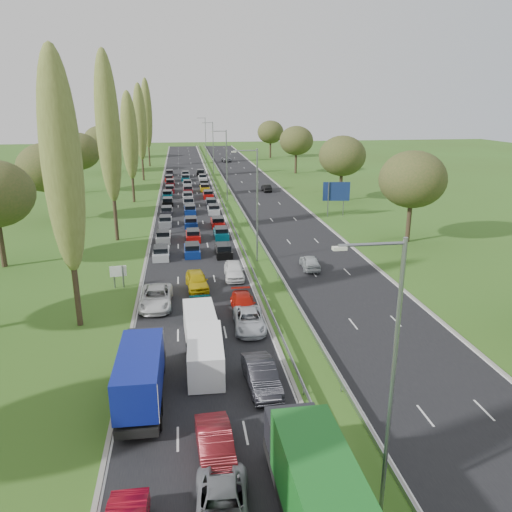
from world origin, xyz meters
TOP-DOWN VIEW (x-y plane):
  - ground at (4.50, 80.00)m, footprint 260.00×260.00m
  - near_carriageway at (-2.25, 82.50)m, footprint 10.50×215.00m
  - far_carriageway at (11.25, 82.50)m, footprint 10.50×215.00m
  - central_reservation at (4.50, 82.50)m, footprint 2.36×215.00m
  - lamp_columns at (4.50, 78.00)m, footprint 0.18×140.18m
  - poplar_row at (-11.50, 68.17)m, footprint 2.80×127.80m
  - woodland_left at (-22.00, 62.63)m, footprint 8.00×166.00m
  - woodland_right at (24.00, 66.67)m, footprint 8.00×153.00m
  - traffic_queue_fill at (-2.25, 77.51)m, footprint 9.11×68.70m
  - near_car_2 at (-5.79, 31.83)m, footprint 2.72×5.69m
  - near_car_5 at (-2.18, 12.14)m, footprint 1.89×4.80m
  - near_car_6 at (-2.17, 8.44)m, footprint 2.65×5.08m
  - near_car_7 at (-2.12, 27.96)m, footprint 2.14×4.97m
  - near_car_8 at (-2.25, 35.48)m, footprint 2.23×4.78m
  - near_car_9 at (1.01, 18.17)m, footprint 1.99×4.96m
  - near_car_10 at (1.38, 26.37)m, footprint 2.47×5.02m
  - near_car_11 at (1.33, 29.59)m, footprint 1.99×4.75m
  - near_car_12 at (1.44, 37.89)m, footprint 2.04×4.69m
  - far_car_0 at (9.49, 39.54)m, footprint 2.00×4.36m
  - far_car_1 at (12.80, 85.94)m, footprint 1.53×4.11m
  - far_car_2 at (9.65, 136.54)m, footprint 2.72×5.32m
  - blue_lorry at (-5.95, 17.79)m, footprint 2.31×8.31m
  - white_van_front at (-2.22, 20.83)m, footprint 2.21×5.63m
  - white_van_rear at (-2.36, 25.16)m, footprint 2.18×5.55m
  - info_sign at (-9.40, 36.88)m, footprint 1.50×0.29m
  - direction_sign at (19.40, 62.90)m, footprint 3.97×0.66m

SIDE VIEW (x-z plane):
  - ground at x=4.50m, z-range 0.00..0.00m
  - near_carriageway at x=-2.25m, z-range -0.02..0.02m
  - far_carriageway at x=11.25m, z-range -0.02..0.02m
  - traffic_queue_fill at x=-2.25m, z-range 0.04..0.84m
  - central_reservation at x=4.50m, z-range 0.39..0.71m
  - far_car_1 at x=12.80m, z-range 0.02..1.36m
  - near_car_6 at x=-2.17m, z-range 0.02..1.39m
  - near_car_10 at x=1.38m, z-range 0.02..1.39m
  - near_car_11 at x=1.33m, z-range 0.02..1.39m
  - near_car_7 at x=-2.12m, z-range 0.02..1.45m
  - far_car_2 at x=9.65m, z-range 0.02..1.46m
  - far_car_0 at x=9.49m, z-range 0.02..1.47m
  - near_car_5 at x=-2.18m, z-range 0.02..1.58m
  - near_car_2 at x=-5.79m, z-range 0.02..1.59m
  - near_car_12 at x=1.44m, z-range 0.02..1.60m
  - near_car_8 at x=-2.25m, z-range 0.02..1.60m
  - near_car_9 at x=1.01m, z-range 0.02..1.62m
  - white_van_rear at x=-2.36m, z-range 0.03..2.26m
  - white_van_front at x=-2.22m, z-range 0.03..2.29m
  - info_sign at x=-9.40m, z-range 0.32..2.42m
  - blue_lorry at x=-5.95m, z-range 0.08..3.59m
  - direction_sign at x=19.40m, z-range 0.97..6.17m
  - lamp_columns at x=4.50m, z-range 0.00..12.00m
  - woodland_right at x=24.00m, z-range 2.13..13.23m
  - woodland_left at x=-22.00m, z-range 2.13..13.23m
  - poplar_row at x=-11.50m, z-range 1.17..23.61m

